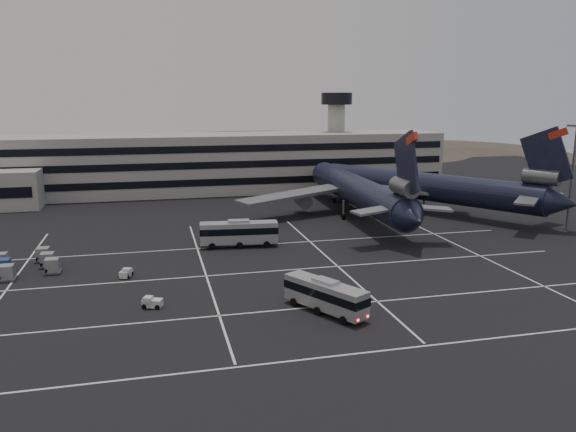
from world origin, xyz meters
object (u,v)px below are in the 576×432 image
(bus_far, at_px, (239,232))
(tug_a, at_px, (126,273))
(trijet_main, at_px, (358,191))
(uld_cluster, at_px, (26,263))
(bus_near, at_px, (325,294))

(bus_far, bearing_deg, tug_a, 130.99)
(trijet_main, distance_m, bus_far, 30.50)
(trijet_main, distance_m, tug_a, 50.88)
(bus_far, relative_size, uld_cluster, 1.12)
(tug_a, bearing_deg, bus_far, 54.94)
(trijet_main, xyz_separation_m, uld_cluster, (-55.30, -21.75, -4.27))
(bus_near, height_order, uld_cluster, bus_near)
(bus_near, xyz_separation_m, bus_far, (-4.80, 29.34, 0.30))
(bus_near, distance_m, uld_cluster, 41.97)
(bus_near, height_order, bus_far, bus_far)
(bus_near, bearing_deg, bus_far, 69.69)
(trijet_main, xyz_separation_m, tug_a, (-42.20, -28.03, -4.67))
(bus_near, xyz_separation_m, uld_cluster, (-34.49, 23.89, -1.04))
(uld_cluster, bearing_deg, tug_a, -25.64)
(bus_far, distance_m, tug_a, 20.39)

